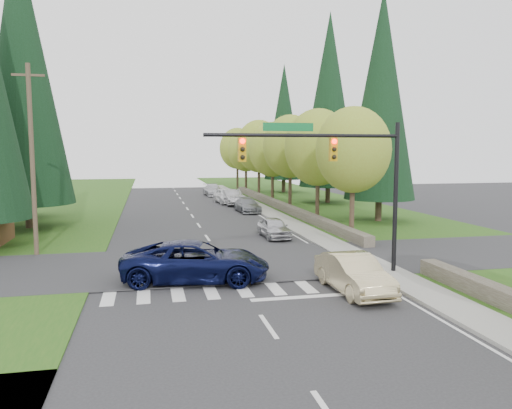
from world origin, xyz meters
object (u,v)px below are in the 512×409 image
object	(u,v)px
parked_car_b	(247,205)
parked_car_e	(213,190)
suv_navy	(196,261)
sedan_champagne	(354,274)
parked_car_c	(233,197)
parked_car_a	(274,228)
parked_car_d	(226,196)

from	to	relation	value
parked_car_b	parked_car_e	bearing A→B (deg)	89.75
suv_navy	sedan_champagne	bearing A→B (deg)	-107.54
parked_car_e	parked_car_c	bearing A→B (deg)	-89.92
parked_car_a	sedan_champagne	bearing A→B (deg)	-91.77
suv_navy	parked_car_e	world-z (taller)	suv_navy
sedan_champagne	parked_car_c	size ratio (longest dim) A/B	0.94
suv_navy	parked_car_e	distance (m)	40.51
parked_car_b	parked_car_d	size ratio (longest dim) A/B	0.92
suv_navy	parked_car_c	xyz separation A→B (m)	(6.53, 29.31, -0.07)
parked_car_c	parked_car_d	size ratio (longest dim) A/B	1.02
sedan_champagne	parked_car_a	size ratio (longest dim) A/B	1.19
parked_car_a	parked_car_d	size ratio (longest dim) A/B	0.80
suv_navy	parked_car_a	xyz separation A→B (m)	(5.91, 9.73, -0.22)
parked_car_a	parked_car_e	xyz separation A→B (m)	(0.00, 30.34, 0.05)
parked_car_e	parked_car_d	bearing A→B (deg)	-91.99
parked_car_d	parked_car_a	bearing A→B (deg)	-95.91
parked_car_b	parked_car_e	size ratio (longest dim) A/B	0.90
suv_navy	parked_car_b	distance (m)	24.02
sedan_champagne	parked_car_d	world-z (taller)	parked_car_d
parked_car_d	parked_car_e	size ratio (longest dim) A/B	0.98
sedan_champagne	parked_car_a	xyz separation A→B (m)	(0.02, 12.71, -0.10)
sedan_champagne	parked_car_e	bearing A→B (deg)	87.59
sedan_champagne	parked_car_a	bearing A→B (deg)	87.53
parked_car_a	parked_car_c	world-z (taller)	parked_car_c
sedan_champagne	parked_car_b	distance (m)	26.03
sedan_champagne	parked_car_b	size ratio (longest dim) A/B	1.04
suv_navy	parked_car_b	xyz separation A→B (m)	(6.82, 23.03, -0.23)
parked_car_e	sedan_champagne	bearing A→B (deg)	-93.21
suv_navy	parked_car_b	world-z (taller)	suv_navy
suv_navy	parked_car_d	distance (m)	31.68
suv_navy	parked_car_d	size ratio (longest dim) A/B	1.31
suv_navy	parked_car_a	size ratio (longest dim) A/B	1.63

